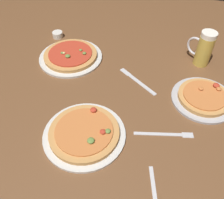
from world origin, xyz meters
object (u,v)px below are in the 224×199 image
Objects in this scene: fork_left at (155,196)px; fork_spare at (165,134)px; pizza_plate_far at (204,98)px; pizza_plate_near at (84,133)px; ramekin_sauce at (58,35)px; beer_mug_dark at (204,48)px; knife_right at (137,81)px; pizza_plate_side at (71,56)px.

fork_spare is at bearing 90.36° from fork_left.
pizza_plate_far reaches higher than fork_left.
pizza_plate_near reaches higher than ramekin_sauce.
beer_mug_dark is at bearing 82.05° from fork_left.
ramekin_sauce is at bearing 155.08° from knife_right.
pizza_plate_near and pizza_plate_far have the same top height.
fork_left is at bearing -97.95° from beer_mug_dark.
pizza_plate_near and pizza_plate_side have the same top height.
knife_right is 0.90× the size of fork_spare.
beer_mug_dark reaches higher than pizza_plate_far.
beer_mug_dark reaches higher than pizza_plate_near.
beer_mug_dark reaches higher than pizza_plate_side.
beer_mug_dark is 0.93× the size of fork_left.
pizza_plate_near is 0.35m from fork_left.
pizza_plate_near is at bearing -162.66° from fork_spare.
fork_left is (0.31, -0.16, -0.01)m from pizza_plate_near.
fork_left is at bearing -47.67° from ramekin_sauce.
pizza_plate_far is 0.85× the size of pizza_plate_side.
fork_left is (-0.11, -0.77, -0.09)m from beer_mug_dark.
pizza_plate_side is 1.84× the size of beer_mug_dark.
pizza_plate_near is 0.52m from pizza_plate_side.
pizza_plate_far reaches higher than ramekin_sauce.
pizza_plate_far is 0.28m from fork_spare.
ramekin_sauce is at bearing 161.20° from pizza_plate_far.
fork_spare is (0.56, -0.36, -0.01)m from pizza_plate_side.
pizza_plate_near is at bearing -56.85° from ramekin_sauce.
pizza_plate_near is at bearing -109.44° from knife_right.
ramekin_sauce is (-0.82, 0.01, -0.07)m from beer_mug_dark.
knife_right is (0.38, -0.08, -0.01)m from pizza_plate_side.
knife_right is (0.54, -0.25, -0.01)m from ramekin_sauce.
pizza_plate_side is at bearing 147.34° from fork_spare.
fork_spare is at bearing -57.99° from knife_right.
pizza_plate_near reaches higher than fork_spare.
pizza_plate_side is 1.43× the size of fork_spare.
fork_left is 0.84× the size of fork_spare.
ramekin_sauce is 0.28× the size of knife_right.
beer_mug_dark reaches higher than fork_spare.
pizza_plate_near is at bearing -60.94° from pizza_plate_side.
beer_mug_dark is (0.41, 0.61, 0.07)m from pizza_plate_near.
pizza_plate_near is 0.55m from pizza_plate_far.
knife_right is (-0.17, 0.53, 0.00)m from fork_left.
beer_mug_dark is 0.38m from knife_right.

